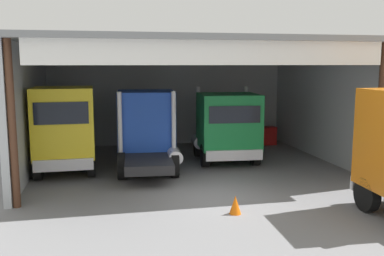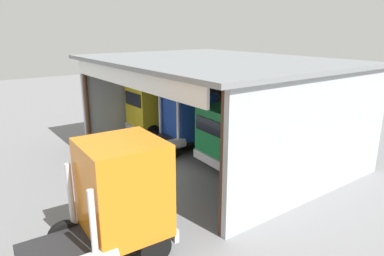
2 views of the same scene
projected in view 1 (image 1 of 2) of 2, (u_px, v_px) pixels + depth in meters
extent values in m
plane|color=slate|center=(213.00, 196.00, 14.59)|extent=(80.00, 80.00, 0.00)
cube|color=#ADB2B7|center=(168.00, 97.00, 23.92)|extent=(13.20, 0.24, 5.23)
cube|color=#ADB2B7|center=(29.00, 109.00, 17.72)|extent=(0.24, 10.05, 5.23)
cube|color=#ADB2B7|center=(320.00, 103.00, 20.41)|extent=(0.24, 10.05, 5.23)
cube|color=gray|center=(186.00, 44.00, 18.42)|extent=(13.80, 10.55, 0.20)
cylinder|color=#4C2D1E|center=(12.00, 125.00, 13.05)|extent=(0.24, 0.24, 5.23)
cylinder|color=#4C2D1E|center=(380.00, 115.00, 15.64)|extent=(0.24, 0.24, 5.23)
cube|color=white|center=(216.00, 51.00, 13.67)|extent=(11.88, 0.12, 0.90)
cube|color=yellow|center=(64.00, 122.00, 16.95)|extent=(2.35, 2.36, 2.75)
cube|color=black|center=(61.00, 113.00, 15.74)|extent=(1.97, 0.09, 0.83)
cube|color=silver|center=(64.00, 165.00, 16.00)|extent=(2.20, 0.19, 0.44)
cube|color=#232326|center=(68.00, 149.00, 18.94)|extent=(1.79, 3.37, 0.36)
cylinder|color=silver|center=(91.00, 121.00, 18.46)|extent=(0.18, 0.18, 2.95)
cylinder|color=silver|center=(41.00, 122.00, 18.01)|extent=(0.18, 0.18, 2.95)
cylinder|color=silver|center=(43.00, 148.00, 18.40)|extent=(0.58, 1.21, 0.56)
cylinder|color=black|center=(91.00, 163.00, 16.96)|extent=(0.32, 1.13, 1.12)
cylinder|color=black|center=(38.00, 166.00, 16.52)|extent=(0.32, 1.13, 1.12)
cylinder|color=black|center=(92.00, 152.00, 19.18)|extent=(0.32, 1.13, 1.12)
cylinder|color=black|center=(45.00, 154.00, 18.74)|extent=(0.32, 1.13, 1.12)
cube|color=#1E47B7|center=(146.00, 121.00, 18.35)|extent=(2.54, 2.51, 2.55)
cube|color=black|center=(145.00, 107.00, 19.45)|extent=(2.03, 0.20, 0.77)
cube|color=silver|center=(146.00, 146.00, 19.76)|extent=(2.27, 0.32, 0.44)
cube|color=#232326|center=(148.00, 161.00, 16.72)|extent=(2.02, 3.52, 0.36)
cylinder|color=silver|center=(120.00, 128.00, 16.92)|extent=(0.18, 0.18, 2.86)
cylinder|color=silver|center=(174.00, 127.00, 17.21)|extent=(0.18, 0.18, 2.86)
cylinder|color=silver|center=(175.00, 155.00, 17.14)|extent=(0.64, 1.24, 0.56)
cylinder|color=black|center=(123.00, 154.00, 18.90)|extent=(0.37, 1.08, 1.06)
cylinder|color=black|center=(169.00, 152.00, 19.18)|extent=(0.37, 1.08, 1.06)
cylinder|color=black|center=(121.00, 166.00, 16.60)|extent=(0.37, 1.08, 1.06)
cylinder|color=black|center=(175.00, 164.00, 16.89)|extent=(0.37, 1.08, 1.06)
cube|color=#197F3D|center=(228.00, 121.00, 18.99)|extent=(2.73, 2.60, 2.40)
cube|color=black|center=(235.00, 115.00, 17.72)|extent=(2.17, 0.22, 0.72)
cube|color=silver|center=(234.00, 155.00, 17.95)|extent=(2.44, 0.34, 0.44)
cube|color=#232326|center=(220.00, 142.00, 20.84)|extent=(2.15, 3.22, 0.36)
cylinder|color=silver|center=(246.00, 117.00, 20.47)|extent=(0.18, 0.18, 2.90)
cylinder|color=silver|center=(198.00, 117.00, 20.17)|extent=(0.18, 0.18, 2.90)
cylinder|color=silver|center=(198.00, 141.00, 20.38)|extent=(0.65, 1.24, 0.56)
cylinder|color=black|center=(255.00, 154.00, 18.88)|extent=(0.38, 1.04, 1.02)
cylinder|color=black|center=(205.00, 156.00, 18.59)|extent=(0.38, 1.04, 1.02)
cylinder|color=black|center=(243.00, 145.00, 21.02)|extent=(0.38, 1.04, 1.02)
cylinder|color=black|center=(198.00, 146.00, 20.72)|extent=(0.38, 1.04, 1.02)
cube|color=silver|center=(384.00, 182.00, 13.89)|extent=(2.29, 0.26, 0.44)
cylinder|color=black|center=(367.00, 194.00, 13.01)|extent=(0.34, 1.06, 1.05)
cylinder|color=#197233|center=(254.00, 135.00, 24.16)|extent=(0.58, 0.58, 0.94)
cube|color=red|center=(267.00, 136.00, 23.83)|extent=(0.90, 0.60, 1.00)
cone|color=orange|center=(235.00, 205.00, 12.80)|extent=(0.36, 0.36, 0.56)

